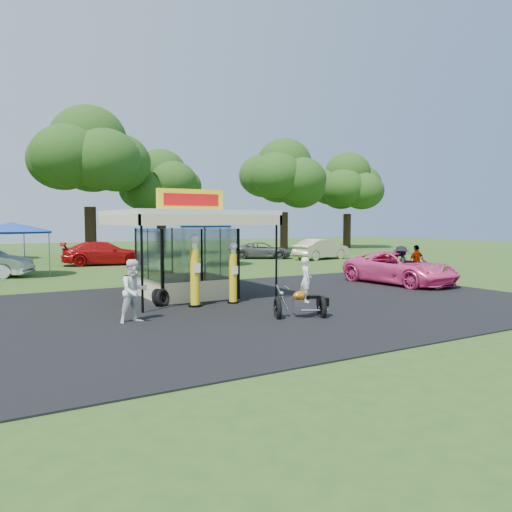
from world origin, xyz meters
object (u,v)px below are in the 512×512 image
Objects in this scene: gas_pump_right at (233,274)px; spectator_east_b at (417,262)px; tent_west at (11,227)px; pink_sedan at (400,268)px; kiosk_car at (166,279)px; spectator_east_a at (401,265)px; gas_pump_left at (195,273)px; spectator_west at (134,291)px; motorcycle at (304,294)px; a_frame_sign at (440,277)px; gas_station_kiosk at (186,252)px; bg_car_b at (104,253)px; bg_car_d at (263,250)px; bg_car_e at (321,249)px; tent_east at (206,222)px.

gas_pump_right reaches higher than spectator_east_b.
tent_west reaches higher than spectator_east_b.
pink_sedan is 3.03m from spectator_east_b.
kiosk_car is 10.81m from spectator_east_a.
spectator_east_b reaches higher than kiosk_car.
gas_pump_right is 12.29m from spectator_east_b.
spectator_east_a is at bearing 4.38° from gas_pump_left.
gas_pump_left reaches higher than gas_pump_right.
spectator_east_a reaches higher than spectator_east_b.
pink_sedan is 3.02× the size of spectator_east_a.
gas_pump_right reaches higher than spectator_west.
tent_west reaches higher than spectator_west.
a_frame_sign is at bearing 36.92° from motorcycle.
gas_station_kiosk is 1.92× the size of kiosk_car.
bg_car_d is at bearing -80.55° from bg_car_b.
bg_car_b is (-12.17, 16.26, -0.07)m from spectator_east_b.
kiosk_car is 14.13m from bg_car_b.
a_frame_sign is 0.25× the size of tent_west.
motorcycle is at bearing -34.23° from spectator_west.
gas_station_kiosk is 10.30m from spectator_east_a.
gas_pump_left is at bearing 179.68° from gas_pump_right.
gas_pump_left is at bearing -178.47° from pink_sedan.
tent_west is at bearing -28.03° from spectator_east_b.
bg_car_b reaches higher than pink_sedan.
bg_car_e reaches higher than a_frame_sign.
spectator_east_a is at bearing -141.38° from bg_car_b.
bg_car_b is at bearing 87.39° from gas_station_kiosk.
tent_west is (-15.39, 12.95, 1.72)m from spectator_east_a.
bg_car_b is at bearing 114.42° from motorcycle.
bg_car_b is 16.24m from bg_car_e.
spectator_east_b is at bearing 9.90° from gas_pump_left.
gas_pump_left is 0.60× the size of tent_west.
pink_sedan is (8.76, 4.42, 0.01)m from motorcycle.
spectator_east_a is at bearing 33.25° from spectator_east_b.
a_frame_sign is at bearing -43.73° from tent_west.
gas_pump_right reaches higher than kiosk_car.
gas_station_kiosk is 2.88× the size of spectator_west.
bg_car_e is at bearing -153.46° from spectator_east_a.
tent_east is (-6.63, -3.63, 2.29)m from bg_car_d.
spectator_west is 25.75m from bg_car_d.
tent_east is (-10.06, -0.49, 2.13)m from bg_car_e.
bg_car_d is at bearing 53.03° from gas_pump_left.
motorcycle reaches higher than bg_car_d.
tent_east reaches higher than pink_sedan.
a_frame_sign is at bearing 149.22° from bg_car_e.
bg_car_e is (16.62, 10.68, 0.32)m from kiosk_car.
spectator_east_a reaches higher than pink_sedan.
bg_car_e is (15.87, -3.43, -0.00)m from bg_car_b.
tent_east is (-3.84, 15.88, 2.39)m from a_frame_sign.
spectator_east_a is (9.30, 0.83, -0.16)m from gas_pump_right.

